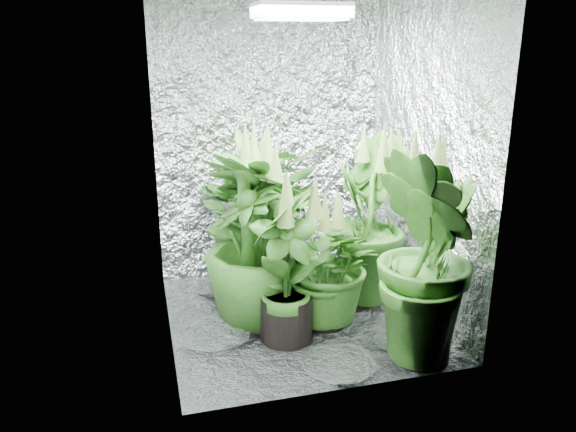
% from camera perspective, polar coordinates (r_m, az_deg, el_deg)
% --- Properties ---
extents(ground, '(1.60, 1.60, 0.00)m').
position_cam_1_polar(ground, '(3.62, 1.12, -10.20)').
color(ground, silver).
rests_on(ground, ground).
extents(walls, '(1.62, 1.62, 2.00)m').
position_cam_1_polar(walls, '(3.28, 1.22, 5.48)').
color(walls, silver).
rests_on(walls, ground).
extents(grow_lamp, '(0.50, 0.30, 0.22)m').
position_cam_1_polar(grow_lamp, '(3.21, 1.32, 20.05)').
color(grow_lamp, gray).
rests_on(grow_lamp, ceiling).
extents(plant_a, '(1.18, 1.18, 1.10)m').
position_cam_1_polar(plant_a, '(3.90, -3.24, 0.04)').
color(plant_a, black).
rests_on(plant_a, ground).
extents(plant_b, '(0.80, 0.80, 1.21)m').
position_cam_1_polar(plant_b, '(3.61, -3.20, -0.70)').
color(plant_b, black).
rests_on(plant_b, ground).
extents(plant_c, '(0.69, 0.69, 1.18)m').
position_cam_1_polar(plant_c, '(3.70, 7.98, -0.61)').
color(plant_c, black).
rests_on(plant_c, ground).
extents(plant_d, '(0.83, 0.83, 1.16)m').
position_cam_1_polar(plant_d, '(3.36, -3.58, -2.50)').
color(plant_d, black).
rests_on(plant_d, ground).
extents(plant_e, '(0.83, 0.83, 0.84)m').
position_cam_1_polar(plant_e, '(3.37, 3.93, -4.98)').
color(plant_e, black).
rests_on(plant_e, ground).
extents(plant_f, '(0.68, 0.68, 1.02)m').
position_cam_1_polar(plant_f, '(3.19, -0.15, -5.13)').
color(plant_f, black).
rests_on(plant_f, ground).
extents(plant_g, '(0.76, 0.76, 1.27)m').
position_cam_1_polar(plant_g, '(3.02, 14.04, -4.24)').
color(plant_g, black).
rests_on(plant_g, ground).
extents(circulation_fan, '(0.19, 0.28, 0.34)m').
position_cam_1_polar(circulation_fan, '(4.29, 6.63, -3.64)').
color(circulation_fan, black).
rests_on(circulation_fan, ground).
extents(plant_label, '(0.05, 0.04, 0.07)m').
position_cam_1_polar(plant_label, '(3.14, 15.00, -9.24)').
color(plant_label, white).
rests_on(plant_label, plant_g).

